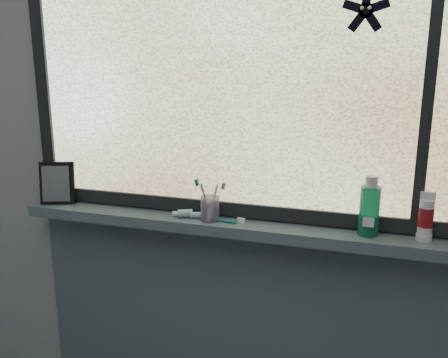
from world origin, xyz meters
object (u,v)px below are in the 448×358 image
cream_tube (426,215)px  vanity_mirror (57,183)px  toothbrush_cup (210,209)px  mouthwash_bottle (370,206)px

cream_tube → vanity_mirror: bearing=-179.5°
toothbrush_cup → cream_tube: 0.71m
mouthwash_bottle → cream_tube: size_ratio=1.43×
vanity_mirror → mouthwash_bottle: size_ratio=1.02×
toothbrush_cup → mouthwash_bottle: bearing=2.1°
toothbrush_cup → cream_tube: cream_tube is taller
toothbrush_cup → cream_tube: bearing=1.8°
toothbrush_cup → mouthwash_bottle: (0.54, 0.02, 0.05)m
vanity_mirror → toothbrush_cup: vanity_mirror is taller
cream_tube → toothbrush_cup: bearing=-178.2°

